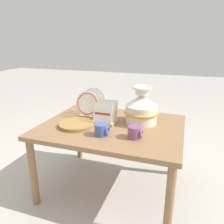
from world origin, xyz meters
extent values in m
plane|color=#B2ADA3|center=(0.00, 0.00, 0.00)|extent=(14.00, 14.00, 0.00)
cube|color=olive|center=(0.00, 0.00, 0.58)|extent=(1.13, 0.88, 0.03)
cylinder|color=olive|center=(-0.51, -0.39, 0.28)|extent=(0.06, 0.06, 0.57)
cylinder|color=olive|center=(0.51, -0.39, 0.28)|extent=(0.06, 0.06, 0.57)
cylinder|color=olive|center=(-0.51, 0.39, 0.28)|extent=(0.06, 0.06, 0.57)
cylinder|color=olive|center=(0.51, 0.39, 0.28)|extent=(0.06, 0.06, 0.57)
cylinder|color=silver|center=(0.21, 0.12, 0.68)|extent=(0.26, 0.26, 0.15)
cone|color=silver|center=(0.21, 0.12, 0.80)|extent=(0.26, 0.26, 0.09)
cylinder|color=silver|center=(0.21, 0.12, 0.87)|extent=(0.11, 0.11, 0.06)
torus|color=silver|center=(0.21, 0.12, 0.90)|extent=(0.16, 0.16, 0.02)
torus|color=gold|center=(0.21, 0.12, 0.70)|extent=(0.28, 0.28, 0.02)
cube|color=tan|center=(-0.25, 0.15, 0.61)|extent=(0.17, 0.17, 0.02)
cylinder|color=tan|center=(-0.31, 0.22, 0.66)|extent=(0.01, 0.01, 0.08)
cylinder|color=tan|center=(-0.19, 0.22, 0.66)|extent=(0.01, 0.01, 0.08)
cylinder|color=white|center=(-0.25, 0.08, 0.74)|extent=(0.22, 0.05, 0.22)
torus|color=#B23323|center=(-0.25, 0.08, 0.74)|extent=(0.19, 0.05, 0.19)
cylinder|color=white|center=(-0.25, 0.13, 0.74)|extent=(0.22, 0.05, 0.22)
cylinder|color=white|center=(-0.25, 0.18, 0.74)|extent=(0.22, 0.05, 0.22)
cylinder|color=white|center=(-0.25, 0.23, 0.74)|extent=(0.22, 0.05, 0.22)
cube|color=tan|center=(-0.06, 0.03, 0.61)|extent=(0.17, 0.17, 0.02)
cylinder|color=tan|center=(-0.12, 0.10, 0.66)|extent=(0.01, 0.01, 0.08)
cylinder|color=tan|center=(0.00, 0.10, 0.66)|extent=(0.01, 0.01, 0.08)
cube|color=white|center=(-0.06, -0.04, 0.70)|extent=(0.15, 0.04, 0.15)
cube|color=white|center=(-0.06, 0.00, 0.70)|extent=(0.15, 0.04, 0.15)
cube|color=white|center=(-0.06, 0.05, 0.70)|extent=(0.15, 0.04, 0.15)
cube|color=white|center=(-0.06, 0.10, 0.70)|extent=(0.15, 0.04, 0.15)
cube|color=#B23323|center=(-0.06, -0.05, 0.70)|extent=(0.13, 0.01, 0.02)
cylinder|color=olive|center=(-0.26, -0.12, 0.61)|extent=(0.28, 0.28, 0.01)
cylinder|color=olive|center=(-0.26, -0.12, 0.62)|extent=(0.28, 0.28, 0.01)
cylinder|color=olive|center=(-0.26, -0.12, 0.62)|extent=(0.28, 0.28, 0.01)
cylinder|color=#7A4770|center=(0.23, -0.19, 0.64)|extent=(0.10, 0.10, 0.09)
torus|color=#7A4770|center=(0.28, -0.19, 0.65)|extent=(0.02, 0.07, 0.07)
cylinder|color=#42569E|center=(-0.01, -0.22, 0.64)|extent=(0.10, 0.10, 0.09)
torus|color=#42569E|center=(0.04, -0.22, 0.65)|extent=(0.02, 0.07, 0.07)
camera|label=1|loc=(0.53, -1.57, 1.26)|focal=35.00mm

